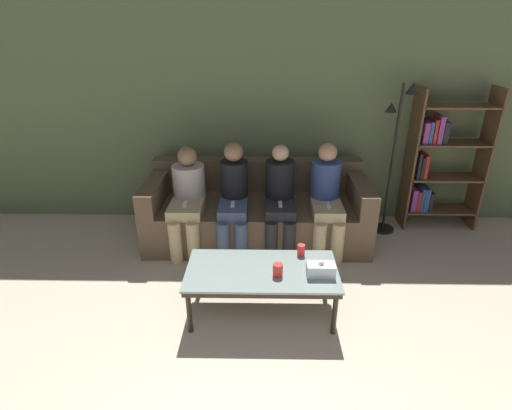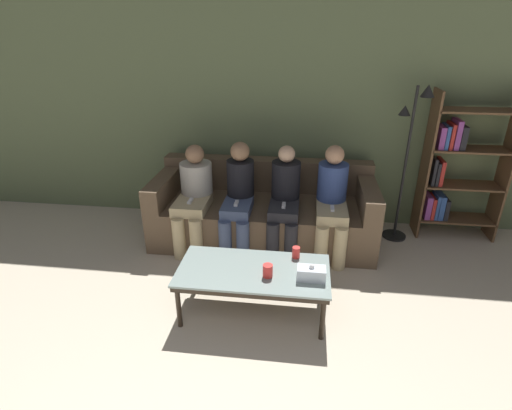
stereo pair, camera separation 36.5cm
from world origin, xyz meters
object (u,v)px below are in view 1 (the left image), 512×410
Objects in this scene: seated_person_mid_left at (234,196)px; seated_person_mid_right at (280,197)px; cup_near_right at (301,250)px; standing_lamp at (396,144)px; bookshelf at (437,162)px; seated_person_right_end at (326,196)px; tissue_box at (321,270)px; seated_person_left_end at (188,196)px; couch at (257,212)px; cup_near_left at (278,270)px; coffee_table at (262,273)px.

seated_person_mid_left is 0.48m from seated_person_mid_right.
standing_lamp reaches higher than cup_near_right.
bookshelf reaches higher than seated_person_mid_right.
bookshelf is 1.44× the size of seated_person_right_end.
tissue_box is 0.20× the size of seated_person_mid_left.
seated_person_mid_left is 1.02× the size of seated_person_mid_right.
seated_person_mid_right is (0.95, -0.00, -0.00)m from seated_person_left_end.
couch is 2.12m from bookshelf.
couch is 0.80m from seated_person_left_end.
seated_person_left_end is at bearing -168.56° from bookshelf.
tissue_box is 0.20× the size of seated_person_mid_right.
bookshelf is 2.81m from seated_person_left_end.
couch is 0.44m from seated_person_mid_left.
seated_person_mid_right is at bearing 100.11° from cup_near_right.
tissue_box is (0.34, 0.01, -0.00)m from cup_near_left.
seated_person_mid_right reaches higher than cup_near_right.
seated_person_mid_left is (-0.76, 1.15, 0.13)m from tissue_box.
couch is 1.41× the size of standing_lamp.
standing_lamp is (0.98, 1.57, 0.56)m from tissue_box.
seated_person_left_end is (-0.90, 1.16, 0.12)m from cup_near_left.
tissue_box is at bearing -131.54° from bookshelf.
coffee_table is 1.11m from seated_person_mid_right.
seated_person_mid_right reaches higher than cup_near_left.
seated_person_left_end reaches higher than tissue_box.
seated_person_mid_right is (-1.26, -0.42, -0.44)m from standing_lamp.
cup_near_left is 0.47× the size of tissue_box.
couch is 0.81m from seated_person_right_end.
cup_near_left is 1.28m from seated_person_right_end.
bookshelf is (1.85, 1.72, 0.32)m from cup_near_left.
tissue_box is at bearing -8.89° from coffee_table.
cup_near_left reaches higher than cup_near_right.
seated_person_right_end is (0.48, 0.00, 0.01)m from seated_person_mid_right.
coffee_table is 0.17m from cup_near_left.
coffee_table is at bearing -140.31° from bookshelf.
seated_person_mid_left reaches higher than tissue_box.
tissue_box reaches higher than cup_near_left.
cup_near_left is at bearing -69.97° from seated_person_mid_left.
bookshelf is (1.98, 1.64, 0.41)m from coffee_table.
cup_near_left is 1.24m from seated_person_mid_left.
bookshelf is 1.50× the size of seated_person_left_end.
cup_near_right is 0.06× the size of standing_lamp.
couch is 2.10× the size of seated_person_mid_left.
seated_person_left_end is at bearing 127.65° from cup_near_left.
seated_person_mid_right is (0.48, 0.01, -0.01)m from seated_person_mid_left.
tissue_box is at bearing -76.34° from seated_person_mid_right.
seated_person_left_end is at bearing 136.90° from tissue_box.
cup_near_left is 1.48m from seated_person_left_end.
seated_person_mid_left reaches higher than seated_person_right_end.
standing_lamp is 1.84m from seated_person_mid_left.
seated_person_mid_left is (0.48, -0.01, 0.01)m from seated_person_left_end.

